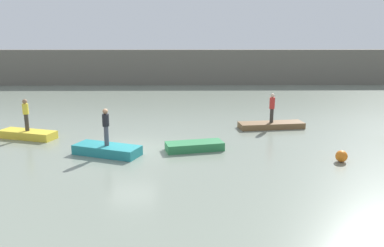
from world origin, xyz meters
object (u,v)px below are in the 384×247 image
object	(u,v)px
rowboat_teal	(107,150)
rowboat_green	(195,146)
person_yellow_shirt	(26,113)
mooring_buoy	(341,156)
person_dark_shirt	(106,125)
rowboat_brown	(271,125)
rowboat_yellow	(28,134)
person_red_shirt	(272,106)

from	to	relation	value
rowboat_teal	rowboat_green	bearing A→B (deg)	30.74
person_yellow_shirt	mooring_buoy	bearing A→B (deg)	-15.31
person_dark_shirt	rowboat_brown	bearing A→B (deg)	30.29
rowboat_yellow	rowboat_teal	xyz separation A→B (m)	(4.97, -3.08, 0.02)
rowboat_yellow	person_dark_shirt	xyz separation A→B (m)	(4.97, -3.08, 1.25)
rowboat_brown	person_yellow_shirt	size ratio (longest dim) A/B	2.24
rowboat_green	rowboat_brown	distance (m)	6.60
person_yellow_shirt	rowboat_yellow	bearing A→B (deg)	153.43
rowboat_brown	person_yellow_shirt	world-z (taller)	person_yellow_shirt
rowboat_green	person_red_shirt	distance (m)	6.70
rowboat_yellow	rowboat_brown	bearing A→B (deg)	26.82
rowboat_teal	person_red_shirt	size ratio (longest dim) A/B	1.80
rowboat_yellow	person_dark_shirt	bearing A→B (deg)	-13.78
person_dark_shirt	mooring_buoy	xyz separation A→B (m)	(10.79, -1.24, -1.20)
rowboat_teal	person_yellow_shirt	size ratio (longest dim) A/B	1.81
rowboat_brown	person_red_shirt	xyz separation A→B (m)	(-0.00, 0.00, 1.17)
rowboat_brown	mooring_buoy	bearing A→B (deg)	-82.19
rowboat_yellow	person_yellow_shirt	size ratio (longest dim) A/B	1.80
rowboat_teal	rowboat_green	size ratio (longest dim) A/B	1.13
rowboat_teal	mooring_buoy	size ratio (longest dim) A/B	5.98
person_dark_shirt	rowboat_green	bearing A→B (deg)	9.24
rowboat_teal	rowboat_brown	size ratio (longest dim) A/B	0.81
rowboat_yellow	person_dark_shirt	size ratio (longest dim) A/B	1.79
rowboat_teal	person_red_shirt	xyz separation A→B (m)	(8.97, 5.24, 1.12)
rowboat_green	person_yellow_shirt	xyz separation A→B (m)	(-9.16, 2.39, 1.22)
person_dark_shirt	person_yellow_shirt	world-z (taller)	person_dark_shirt
rowboat_brown	rowboat_green	bearing A→B (deg)	-144.21
person_dark_shirt	rowboat_yellow	bearing A→B (deg)	148.23
rowboat_green	person_yellow_shirt	distance (m)	9.55
rowboat_yellow	rowboat_teal	world-z (taller)	rowboat_teal
rowboat_green	rowboat_brown	xyz separation A→B (m)	(4.78, 4.56, -0.03)
rowboat_teal	rowboat_green	world-z (taller)	rowboat_teal
rowboat_yellow	rowboat_green	size ratio (longest dim) A/B	1.13
person_red_shirt	rowboat_brown	bearing A→B (deg)	0.00
rowboat_teal	person_dark_shirt	distance (m)	1.23
mooring_buoy	rowboat_brown	bearing A→B (deg)	105.67
person_red_shirt	person_yellow_shirt	bearing A→B (deg)	-171.17
rowboat_brown	person_yellow_shirt	bearing A→B (deg)	-179.03
rowboat_teal	person_yellow_shirt	xyz separation A→B (m)	(-4.97, 3.08, 1.19)
person_dark_shirt	person_red_shirt	bearing A→B (deg)	30.29
rowboat_brown	person_dark_shirt	distance (m)	10.47
rowboat_yellow	person_red_shirt	world-z (taller)	person_red_shirt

